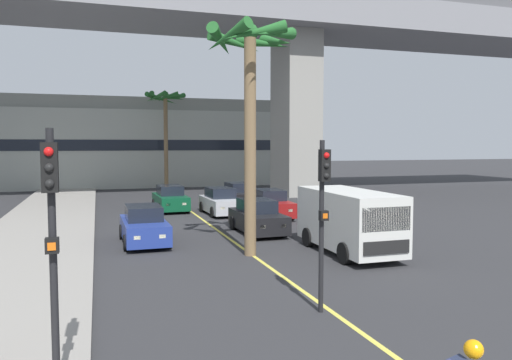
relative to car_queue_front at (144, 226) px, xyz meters
name	(u,v)px	position (x,y,z in m)	size (l,w,h in m)	color
sidewalk_left	(22,259)	(-4.38, -1.92, -0.65)	(4.80, 80.00, 0.15)	gray
lane_stripe_center	(201,219)	(3.62, 6.08, -0.72)	(0.14, 56.00, 0.01)	#DBCC4C
bridge_overpass	(182,15)	(4.44, 16.78, 12.97)	(84.17, 8.00, 17.16)	gray
pier_building_backdrop	(153,143)	(3.62, 30.41, 3.48)	(31.57, 8.04, 8.53)	#ADB2A8
car_queue_front	(144,226)	(0.00, 0.00, 0.00)	(1.88, 4.13, 1.56)	navy
car_queue_second	(270,204)	(7.44, 5.45, 0.00)	(1.94, 4.15, 1.56)	maroon
car_queue_third	(257,218)	(5.22, 0.89, 0.00)	(1.88, 4.12, 1.56)	black
car_queue_fourth	(221,202)	(5.06, 7.45, 0.00)	(1.95, 4.16, 1.56)	#B7BABF
car_queue_fifth	(239,195)	(7.14, 10.89, 0.00)	(1.95, 4.16, 1.56)	black
car_queue_sixth	(170,199)	(2.47, 9.95, 0.00)	(1.93, 4.15, 1.56)	#0C4728
delivery_van	(349,219)	(7.18, -4.25, 0.57)	(2.17, 5.26, 2.36)	silver
traffic_light_left_sidewalk_corner	(52,225)	(-2.47, -12.69, 2.14)	(0.24, 0.37, 4.20)	black
traffic_light_median_near	(323,202)	(3.35, -10.05, 1.99)	(0.24, 0.37, 4.20)	black
palm_tree_near_median	(165,108)	(4.06, 23.98, 6.62)	(3.66, 3.62, 8.80)	brown
palm_tree_mid_median	(250,74)	(3.56, -3.45, 5.92)	(3.39, 3.42, 8.43)	brown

